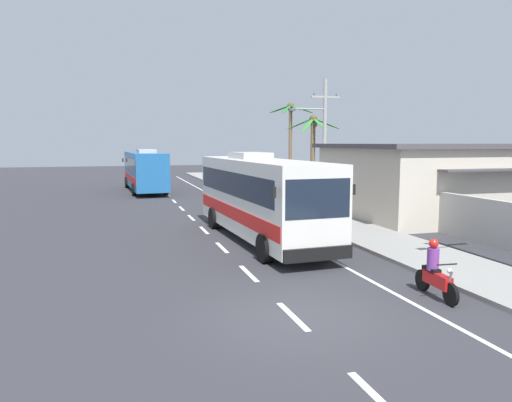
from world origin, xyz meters
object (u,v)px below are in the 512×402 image
at_px(coach_bus_far_lane, 145,170).
at_px(palm_second, 291,128).
at_px(motorcycle_beside_bus, 435,274).
at_px(coach_bus_foreground, 260,195).
at_px(palm_nearest, 313,142).
at_px(utility_pole_mid, 323,140).
at_px(roadside_building, 455,179).

relative_size(coach_bus_far_lane, palm_second, 1.54).
height_order(motorcycle_beside_bus, palm_second, palm_second).
bearing_deg(coach_bus_far_lane, coach_bus_foreground, -81.26).
distance_m(motorcycle_beside_bus, palm_nearest, 22.71).
bearing_deg(motorcycle_beside_bus, utility_pole_mid, 75.80).
height_order(coach_bus_far_lane, roadside_building, roadside_building).
distance_m(coach_bus_foreground, motorcycle_beside_bus, 9.26).
height_order(utility_pole_mid, palm_nearest, utility_pole_mid).
xyz_separation_m(utility_pole_mid, palm_nearest, (1.31, 4.63, -0.12)).
distance_m(coach_bus_far_lane, utility_pole_mid, 17.81).
bearing_deg(utility_pole_mid, motorcycle_beside_bus, -104.20).
relative_size(palm_nearest, palm_second, 0.84).
bearing_deg(roadside_building, motorcycle_beside_bus, -130.18).
xyz_separation_m(palm_second, roadside_building, (5.12, -13.47, -3.27)).
height_order(utility_pole_mid, roadside_building, utility_pole_mid).
height_order(motorcycle_beside_bus, palm_nearest, palm_nearest).
distance_m(utility_pole_mid, palm_nearest, 4.82).
bearing_deg(coach_bus_foreground, coach_bus_far_lane, 98.74).
bearing_deg(utility_pole_mid, palm_nearest, 74.26).
xyz_separation_m(coach_bus_far_lane, motorcycle_beside_bus, (5.78, -31.54, -1.25)).
distance_m(coach_bus_far_lane, palm_nearest, 15.23).
distance_m(motorcycle_beside_bus, palm_second, 27.04).
height_order(coach_bus_foreground, palm_nearest, palm_nearest).
bearing_deg(palm_second, motorcycle_beside_bus, -101.92).
xyz_separation_m(coach_bus_foreground, palm_second, (7.80, 17.17, 3.40)).
relative_size(coach_bus_foreground, utility_pole_mid, 1.39).
xyz_separation_m(coach_bus_far_lane, utility_pole_mid, (10.10, -14.46, 2.45)).
height_order(coach_bus_far_lane, palm_second, palm_second).
bearing_deg(coach_bus_far_lane, utility_pole_mid, -55.05).
bearing_deg(palm_second, roadside_building, -69.19).
xyz_separation_m(motorcycle_beside_bus, palm_nearest, (5.63, 21.71, 3.58)).
distance_m(utility_pole_mid, roadside_building, 8.07).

